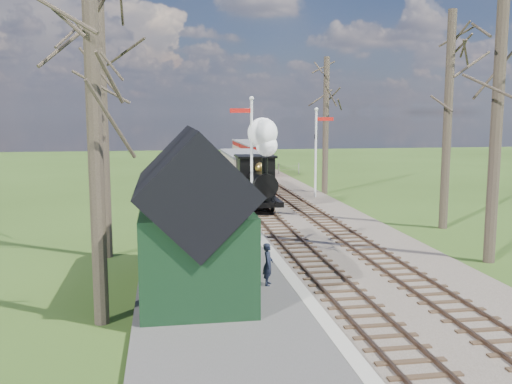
{
  "coord_description": "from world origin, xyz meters",
  "views": [
    {
      "loc": [
        -5.14,
        -12.59,
        5.41
      ],
      "look_at": [
        -0.76,
        14.27,
        1.6
      ],
      "focal_mm": 40.0,
      "sensor_mm": 36.0,
      "label": 1
    }
  ],
  "objects_px": {
    "station_shed": "(194,220)",
    "person": "(268,264)",
    "semaphore_near": "(250,148)",
    "red_carriage_a": "(256,159)",
    "locomotive": "(259,171)",
    "bench": "(224,274)",
    "semaphore_far": "(317,146)",
    "red_carriage_b": "(247,154)",
    "sign_board": "(249,237)",
    "coach": "(244,171)"
  },
  "relations": [
    {
      "from": "station_shed",
      "to": "person",
      "type": "height_order",
      "value": "station_shed"
    },
    {
      "from": "semaphore_near",
      "to": "red_carriage_a",
      "type": "height_order",
      "value": "semaphore_near"
    },
    {
      "from": "locomotive",
      "to": "bench",
      "type": "bearing_deg",
      "value": -103.84
    },
    {
      "from": "red_carriage_a",
      "to": "station_shed",
      "type": "bearing_deg",
      "value": -102.61
    },
    {
      "from": "semaphore_near",
      "to": "locomotive",
      "type": "distance_m",
      "value": 2.38
    },
    {
      "from": "semaphore_far",
      "to": "person",
      "type": "bearing_deg",
      "value": -109.64
    },
    {
      "from": "red_carriage_a",
      "to": "bench",
      "type": "xyz_separation_m",
      "value": [
        -5.99,
        -30.77,
        -0.97
      ]
    },
    {
      "from": "red_carriage_b",
      "to": "bench",
      "type": "height_order",
      "value": "red_carriage_b"
    },
    {
      "from": "locomotive",
      "to": "sign_board",
      "type": "xyz_separation_m",
      "value": [
        -1.99,
        -9.59,
        -1.49
      ]
    },
    {
      "from": "semaphore_far",
      "to": "red_carriage_a",
      "type": "bearing_deg",
      "value": 97.87
    },
    {
      "from": "red_carriage_a",
      "to": "person",
      "type": "relative_size",
      "value": 4.07
    },
    {
      "from": "station_shed",
      "to": "coach",
      "type": "relative_size",
      "value": 0.8
    },
    {
      "from": "person",
      "to": "station_shed",
      "type": "bearing_deg",
      "value": 105.38
    },
    {
      "from": "semaphore_near",
      "to": "locomotive",
      "type": "height_order",
      "value": "semaphore_near"
    },
    {
      "from": "bench",
      "to": "person",
      "type": "xyz_separation_m",
      "value": [
        1.32,
        -0.14,
        0.28
      ]
    },
    {
      "from": "red_carriage_a",
      "to": "sign_board",
      "type": "bearing_deg",
      "value": -99.8
    },
    {
      "from": "station_shed",
      "to": "locomotive",
      "type": "relative_size",
      "value": 1.27
    },
    {
      "from": "semaphore_far",
      "to": "sign_board",
      "type": "xyz_separation_m",
      "value": [
        -6.37,
        -13.8,
        -2.58
      ]
    },
    {
      "from": "red_carriage_a",
      "to": "person",
      "type": "bearing_deg",
      "value": -98.6
    },
    {
      "from": "coach",
      "to": "red_carriage_a",
      "type": "bearing_deg",
      "value": 76.66
    },
    {
      "from": "red_carriage_a",
      "to": "sign_board",
      "type": "xyz_separation_m",
      "value": [
        -4.6,
        -26.63,
        -0.77
      ]
    },
    {
      "from": "station_shed",
      "to": "person",
      "type": "relative_size",
      "value": 4.86
    },
    {
      "from": "station_shed",
      "to": "semaphore_near",
      "type": "bearing_deg",
      "value": 73.62
    },
    {
      "from": "semaphore_far",
      "to": "coach",
      "type": "height_order",
      "value": "semaphore_far"
    },
    {
      "from": "bench",
      "to": "red_carriage_b",
      "type": "bearing_deg",
      "value": 80.61
    },
    {
      "from": "semaphore_near",
      "to": "semaphore_far",
      "type": "distance_m",
      "value": 7.91
    },
    {
      "from": "locomotive",
      "to": "person",
      "type": "distance_m",
      "value": 14.09
    },
    {
      "from": "semaphore_far",
      "to": "red_carriage_b",
      "type": "xyz_separation_m",
      "value": [
        -1.77,
        18.33,
        -1.81
      ]
    },
    {
      "from": "semaphore_near",
      "to": "person",
      "type": "xyz_separation_m",
      "value": [
        -1.31,
        -12.07,
        -2.77
      ]
    },
    {
      "from": "semaphore_near",
      "to": "sign_board",
      "type": "bearing_deg",
      "value": -98.98
    },
    {
      "from": "station_shed",
      "to": "sign_board",
      "type": "xyz_separation_m",
      "value": [
        2.3,
        4.2,
        -1.5
      ]
    },
    {
      "from": "semaphore_near",
      "to": "red_carriage_b",
      "type": "distance_m",
      "value": 24.65
    },
    {
      "from": "station_shed",
      "to": "semaphore_near",
      "type": "relative_size",
      "value": 1.01
    },
    {
      "from": "locomotive",
      "to": "bench",
      "type": "xyz_separation_m",
      "value": [
        -3.38,
        -13.73,
        -1.69
      ]
    },
    {
      "from": "sign_board",
      "to": "person",
      "type": "xyz_separation_m",
      "value": [
        -0.07,
        -4.27,
        0.08
      ]
    },
    {
      "from": "station_shed",
      "to": "coach",
      "type": "xyz_separation_m",
      "value": [
        4.3,
        19.87,
        -0.62
      ]
    },
    {
      "from": "semaphore_far",
      "to": "person",
      "type": "xyz_separation_m",
      "value": [
        -6.45,
        -18.07,
        -2.5
      ]
    },
    {
      "from": "locomotive",
      "to": "red_carriage_b",
      "type": "xyz_separation_m",
      "value": [
        2.61,
        22.54,
        -0.72
      ]
    },
    {
      "from": "person",
      "to": "locomotive",
      "type": "bearing_deg",
      "value": 8.67
    },
    {
      "from": "sign_board",
      "to": "station_shed",
      "type": "bearing_deg",
      "value": -118.64
    },
    {
      "from": "red_carriage_b",
      "to": "sign_board",
      "type": "bearing_deg",
      "value": -98.15
    },
    {
      "from": "station_shed",
      "to": "red_carriage_a",
      "type": "height_order",
      "value": "station_shed"
    },
    {
      "from": "coach",
      "to": "semaphore_near",
      "type": "bearing_deg",
      "value": -95.58
    },
    {
      "from": "semaphore_near",
      "to": "person",
      "type": "height_order",
      "value": "semaphore_near"
    },
    {
      "from": "red_carriage_b",
      "to": "sign_board",
      "type": "xyz_separation_m",
      "value": [
        -4.6,
        -32.13,
        -0.77
      ]
    },
    {
      "from": "bench",
      "to": "red_carriage_a",
      "type": "bearing_deg",
      "value": 78.98
    },
    {
      "from": "semaphore_far",
      "to": "person",
      "type": "relative_size",
      "value": 4.41
    },
    {
      "from": "locomotive",
      "to": "sign_board",
      "type": "relative_size",
      "value": 4.34
    },
    {
      "from": "semaphore_near",
      "to": "red_carriage_b",
      "type": "height_order",
      "value": "semaphore_near"
    },
    {
      "from": "red_carriage_b",
      "to": "bench",
      "type": "bearing_deg",
      "value": -99.39
    }
  ]
}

